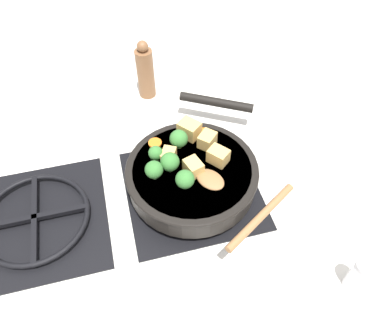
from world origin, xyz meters
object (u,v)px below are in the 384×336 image
skillet_pan (192,174)px  wooden_spoon (236,198)px  salt_shaker (358,276)px  pepper_mill (145,72)px

skillet_pan → wooden_spoon: size_ratio=1.95×
salt_shaker → skillet_pan: bearing=38.7°
pepper_mill → wooden_spoon: bearing=-167.7°
skillet_pan → salt_shaker: salt_shaker is taller
pepper_mill → skillet_pan: bearing=-173.8°
skillet_pan → salt_shaker: (-0.31, -0.25, -0.02)m
wooden_spoon → salt_shaker: 0.28m
skillet_pan → pepper_mill: (0.38, 0.04, 0.02)m
wooden_spoon → pepper_mill: size_ratio=1.22×
skillet_pan → wooden_spoon: (-0.11, -0.07, 0.03)m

